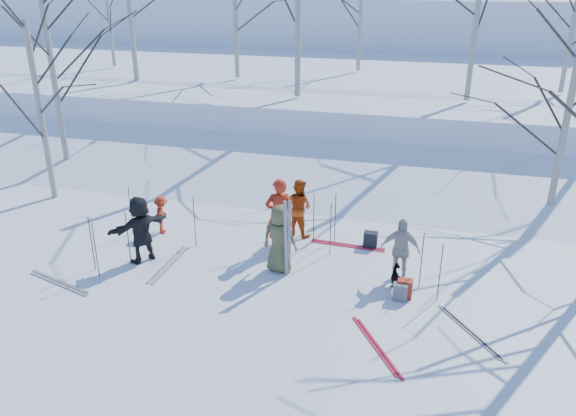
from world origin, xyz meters
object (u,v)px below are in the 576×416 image
(backpack_red, at_px, (405,288))
(backpack_dark, at_px, (370,239))
(skier_cream_east, at_px, (400,250))
(dog, at_px, (399,280))
(skier_red_north, at_px, (279,215))
(skier_grey_west, at_px, (141,229))
(skier_red_seated, at_px, (162,215))
(skier_redor_behind, at_px, (299,207))
(backpack_grey, at_px, (400,292))
(skier_olive_center, at_px, (280,239))

(backpack_red, xyz_separation_m, backpack_dark, (-1.02, 2.21, -0.01))
(skier_cream_east, bearing_deg, backpack_red, -73.95)
(dog, distance_m, backpack_red, 0.27)
(backpack_dark, bearing_deg, dog, -66.06)
(skier_red_north, distance_m, skier_grey_west, 3.32)
(skier_red_seated, height_order, skier_grey_west, skier_grey_west)
(skier_red_seated, distance_m, skier_grey_west, 1.59)
(skier_redor_behind, bearing_deg, backpack_dark, -164.71)
(skier_redor_behind, height_order, backpack_grey, skier_redor_behind)
(skier_olive_center, relative_size, skier_grey_west, 0.99)
(backpack_grey, xyz_separation_m, backpack_dark, (-0.94, 2.34, 0.01))
(skier_cream_east, bearing_deg, backpack_dark, 119.79)
(skier_olive_center, height_order, backpack_red, skier_olive_center)
(skier_red_north, xyz_separation_m, backpack_dark, (2.19, 0.74, -0.74))
(skier_olive_center, relative_size, backpack_red, 3.87)
(skier_red_seated, xyz_separation_m, dog, (6.34, -1.37, -0.24))
(skier_grey_west, bearing_deg, skier_redor_behind, 159.12)
(skier_cream_east, relative_size, dog, 2.30)
(skier_cream_east, bearing_deg, skier_redor_behind, 148.98)
(skier_red_north, height_order, skier_grey_west, skier_red_north)
(skier_red_seated, xyz_separation_m, backpack_red, (6.47, -1.60, -0.30))
(skier_red_seated, relative_size, backpack_grey, 2.70)
(backpack_red, height_order, backpack_dark, backpack_red)
(skier_olive_center, distance_m, skier_cream_east, 2.72)
(skier_olive_center, relative_size, skier_redor_behind, 1.05)
(skier_redor_behind, bearing_deg, skier_red_north, 97.26)
(skier_grey_west, relative_size, backpack_grey, 4.33)
(skier_redor_behind, height_order, skier_cream_east, skier_redor_behind)
(skier_redor_behind, xyz_separation_m, backpack_red, (2.95, -2.44, -0.56))
(backpack_grey, bearing_deg, skier_olive_center, 168.51)
(backpack_dark, bearing_deg, skier_red_seated, -173.58)
(backpack_red, bearing_deg, backpack_grey, -121.15)
(skier_redor_behind, height_order, backpack_dark, skier_redor_behind)
(skier_red_north, xyz_separation_m, skier_grey_west, (-3.00, -1.41, -0.12))
(skier_cream_east, bearing_deg, dog, -82.11)
(skier_grey_west, bearing_deg, dog, 124.53)
(skier_olive_center, xyz_separation_m, skier_redor_behind, (-0.05, 2.00, -0.04))
(skier_cream_east, relative_size, backpack_red, 3.56)
(backpack_grey, bearing_deg, skier_red_seated, 164.86)
(backpack_grey, bearing_deg, skier_cream_east, 97.80)
(dog, bearing_deg, skier_red_seated, -41.68)
(skier_red_north, xyz_separation_m, skier_cream_east, (3.01, -0.74, -0.19))
(skier_olive_center, xyz_separation_m, backpack_grey, (2.82, -0.57, -0.62))
(skier_red_seated, relative_size, dog, 1.57)
(skier_red_seated, height_order, backpack_grey, skier_red_seated)
(skier_grey_west, relative_size, dog, 2.53)
(skier_redor_behind, bearing_deg, backpack_red, 162.51)
(backpack_grey, height_order, backpack_dark, backpack_dark)
(skier_red_north, height_order, backpack_grey, skier_red_north)
(skier_redor_behind, bearing_deg, dog, 163.91)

